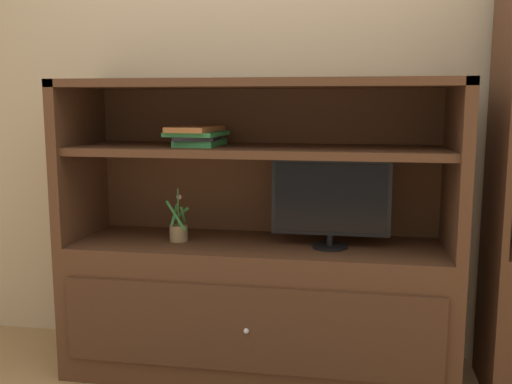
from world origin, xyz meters
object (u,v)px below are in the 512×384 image
at_px(media_console, 258,279).
at_px(magazine_stack, 198,136).
at_px(tv_monitor, 331,201).
at_px(potted_plant, 179,231).

distance_m(media_console, magazine_stack, 0.74).
relative_size(tv_monitor, potted_plant, 2.12).
xyz_separation_m(media_console, tv_monitor, (0.34, -0.04, 0.40)).
distance_m(tv_monitor, magazine_stack, 0.69).
xyz_separation_m(potted_plant, magazine_stack, (0.09, 0.03, 0.45)).
bearing_deg(magazine_stack, potted_plant, -164.55).
bearing_deg(tv_monitor, potted_plant, 179.28).
bearing_deg(tv_monitor, media_console, 173.31).
height_order(tv_monitor, magazine_stack, magazine_stack).
distance_m(media_console, tv_monitor, 0.52).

